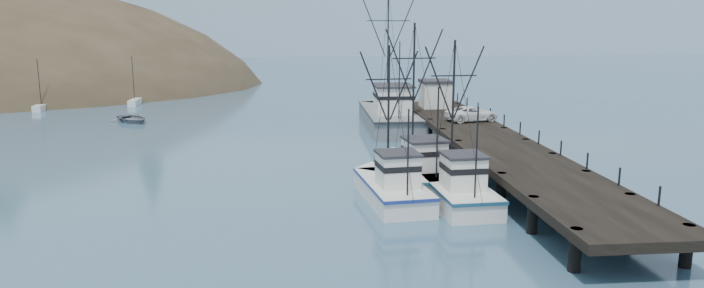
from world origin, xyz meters
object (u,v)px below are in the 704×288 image
trawler_mid (391,187)px  work_vessel (389,115)px  pier_shed (435,93)px  trawler_far (417,170)px  trawler_near (455,189)px  motorboat (132,122)px  pickup_truck (472,114)px  pier (492,144)px

trawler_mid → work_vessel: 25.92m
work_vessel → pier_shed: 5.16m
trawler_far → pier_shed: (6.09, 21.53, 2.60)m
work_vessel → pier_shed: work_vessel is taller
trawler_near → work_vessel: size_ratio=0.60×
trawler_near → motorboat: size_ratio=2.04×
work_vessel → pier_shed: (4.67, 0.05, 2.19)m
motorboat → trawler_far: bearing=-85.0°
motorboat → trawler_near: bearing=-88.2°
trawler_near → work_vessel: bearing=90.0°
pier_shed → pickup_truck: (1.35, -8.84, -0.76)m
pickup_truck → trawler_far: bearing=137.1°
pickup_truck → motorboat: size_ratio=0.96×
trawler_near → pier_shed: size_ratio=3.15×
trawler_near → pickup_truck: size_ratio=2.12×
work_vessel → motorboat: (-26.98, 5.82, -1.23)m
trawler_far → pier_shed: trawler_far is taller
trawler_near → trawler_mid: bearing=168.0°
trawler_far → work_vessel: (1.41, 21.48, 0.41)m
trawler_far → work_vessel: size_ratio=0.65×
trawler_mid → pickup_truck: trawler_mid is taller
trawler_mid → motorboat: bearing=126.4°
pier → motorboat: pier is taller
pier → pier_shed: size_ratio=13.75×
pickup_truck → trawler_near: bearing=148.6°
trawler_mid → motorboat: 39.08m
pier_shed → pickup_truck: pier_shed is taller
pickup_truck → motorboat: pickup_truck is taller
trawler_far → motorboat: bearing=133.1°
pier → motorboat: bearing=144.2°
pier → trawler_mid: (-8.95, -8.29, -0.87)m
pier → trawler_far: bearing=-147.8°
trawler_near → pier_shed: bearing=79.9°
pier → pier_shed: 17.49m
trawler_mid → pier_shed: (8.48, 25.68, 2.60)m
pier → pickup_truck: pickup_truck is taller
trawler_far → trawler_near: bearing=-74.3°
trawler_far → pickup_truck: size_ratio=2.32×
trawler_near → pickup_truck: trawler_near is taller
trawler_mid → pier_shed: 27.17m
trawler_far → pickup_truck: trawler_far is taller
trawler_mid → trawler_far: trawler_far is taller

